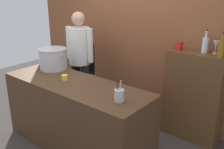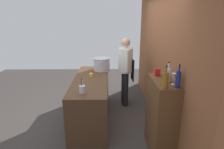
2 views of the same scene
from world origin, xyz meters
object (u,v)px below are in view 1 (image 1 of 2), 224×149
Objects in this scene: wine_glass_tall at (216,45)px; wine_bottle_amber at (221,48)px; stockpot_large at (53,59)px; utensil_crock at (119,95)px; butter_jar at (65,78)px; chef at (80,56)px; wine_bottle_clear at (205,45)px; spice_tin_red at (179,46)px.

wine_bottle_amber is at bearing -53.38° from wine_glass_tall.
stockpot_large is 1.43m from utensil_crock.
butter_jar is 0.48× the size of wine_glass_tall.
chef is 5.63× the size of wine_bottle_clear.
stockpot_large is at bearing -146.88° from spice_tin_red.
utensil_crock is at bearing -10.95° from stockpot_large.
chef is 10.23× the size of wine_glass_tall.
wine_glass_tall is (-0.11, 0.15, 0.00)m from wine_bottle_amber.
chef reaches higher than utensil_crock.
stockpot_large is at bearing -150.45° from wine_glass_tall.
butter_jar is (0.53, -0.78, -0.03)m from chef.
wine_bottle_clear is 0.13m from wine_glass_tall.
spice_tin_red reaches higher than butter_jar.
chef is at bearing 124.17° from butter_jar.
butter_jar is at bearing -143.41° from wine_bottle_amber.
wine_bottle_amber is at bearing -175.06° from chef.
utensil_crock is 1.63× the size of wine_glass_tall.
spice_tin_red reaches higher than utensil_crock.
wine_bottle_amber reaches higher than spice_tin_red.
butter_jar is 1.82m from wine_bottle_clear.
utensil_crock is 1.26m from spice_tin_red.
chef reaches higher than spice_tin_red.
utensil_crock is at bearing -105.86° from wine_bottle_clear.
wine_bottle_amber reaches higher than utensil_crock.
stockpot_large is 4.06× the size of spice_tin_red.
butter_jar is 1.55m from spice_tin_red.
utensil_crock is at bearing -116.63° from wine_bottle_amber.
wine_bottle_clear is at bearing 155.95° from wine_bottle_amber.
utensil_crock is 0.88× the size of wine_bottle_amber.
butter_jar is 1.93m from wine_bottle_amber.
wine_glass_tall is at bearing 126.62° from wine_bottle_amber.
wine_bottle_clear reaches higher than utensil_crock.
stockpot_large is at bearing 169.05° from utensil_crock.
stockpot_large is 2.80× the size of wine_glass_tall.
stockpot_large is 1.52× the size of wine_bottle_amber.
chef is at bearing -165.97° from spice_tin_red.
wine_glass_tall reaches higher than spice_tin_red.
wine_bottle_amber is at bearing 63.37° from utensil_crock.
wine_glass_tall is 1.45× the size of spice_tin_red.
wine_glass_tall reaches higher than butter_jar.
wine_glass_tall is at bearing 22.57° from wine_bottle_clear.
utensil_crock is (1.40, -0.27, -0.08)m from stockpot_large.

